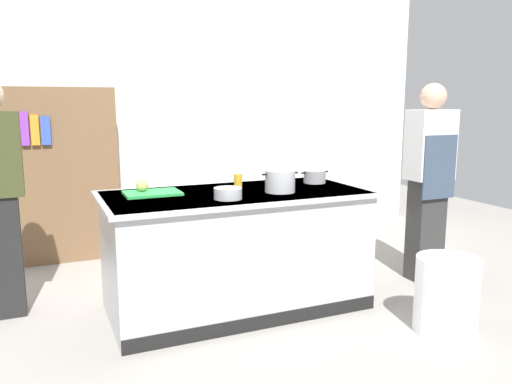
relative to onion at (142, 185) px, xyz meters
The scene contains 12 objects.
ground_plane 1.18m from the onion, 16.90° to the right, with size 10.00×10.00×0.00m, color #9E9991.
back_wall 2.08m from the onion, 70.91° to the left, with size 6.40×0.12×3.00m, color silver.
counter_island 0.85m from the onion, 16.94° to the right, with size 1.98×0.98×0.90m.
cutting_board 0.10m from the onion, 38.39° to the right, with size 0.40×0.28×0.02m, color green.
onion is the anchor object (origin of this frame).
stock_pot 1.02m from the onion, 18.80° to the right, with size 0.29×0.22×0.16m.
sauce_pan 1.42m from the onion, ahead, with size 0.25×0.18×0.11m.
mixing_bowl 0.67m from the onion, 40.24° to the right, with size 0.20×0.20×0.08m, color #B7BABF.
juice_cup 0.77m from the onion, ahead, with size 0.07×0.07×0.10m, color yellow.
trash_bin 2.28m from the onion, 32.82° to the right, with size 0.43×0.43×0.52m, color white.
person_chef 2.44m from the onion, ahead, with size 0.38×0.25×1.72m.
bookshelf 1.68m from the onion, 107.39° to the left, with size 1.10×0.31×1.70m.
Camera 1 is at (-1.36, -3.51, 1.57)m, focal length 35.90 mm.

